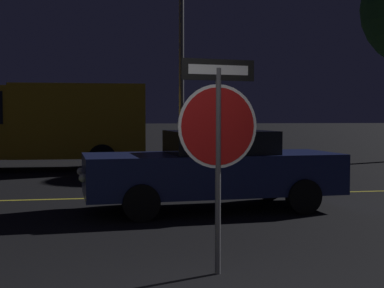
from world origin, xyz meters
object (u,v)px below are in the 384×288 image
(delivery_truck, at_px, (34,121))
(street_lamp, at_px, (181,30))
(stop_sign, at_px, (218,126))
(passing_car_2, at_px, (213,169))

(delivery_truck, relative_size, street_lamp, 1.01)
(stop_sign, height_order, delivery_truck, delivery_truck)
(delivery_truck, distance_m, street_lamp, 5.46)
(passing_car_2, bearing_deg, delivery_truck, 22.65)
(stop_sign, relative_size, delivery_truck, 0.34)
(stop_sign, distance_m, passing_car_2, 4.03)
(stop_sign, bearing_deg, delivery_truck, 96.28)
(passing_car_2, xyz_separation_m, street_lamp, (0.60, 7.73, 3.70))
(street_lamp, bearing_deg, delivery_truck, 176.42)
(delivery_truck, bearing_deg, passing_car_2, -151.32)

